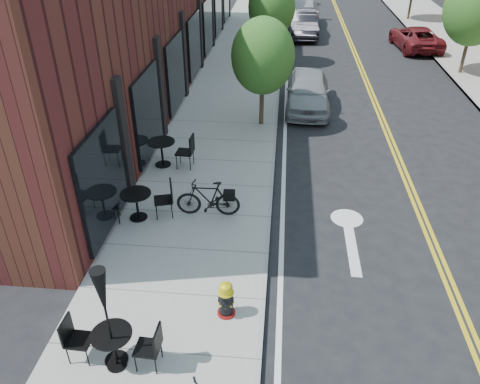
{
  "coord_description": "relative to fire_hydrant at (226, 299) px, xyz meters",
  "views": [
    {
      "loc": [
        0.14,
        -7.06,
        7.15
      ],
      "look_at": [
        -0.79,
        2.74,
        1.0
      ],
      "focal_mm": 35.0,
      "sensor_mm": 36.0,
      "label": 1
    }
  ],
  "objects": [
    {
      "name": "patio_umbrella",
      "position": [
        -1.79,
        -1.4,
        1.2
      ],
      "size": [
        0.36,
        0.36,
        2.22
      ],
      "color": "black",
      "rests_on": "sidewalk_near"
    },
    {
      "name": "fire_hydrant",
      "position": [
        0.0,
        0.0,
        0.0
      ],
      "size": [
        0.38,
        0.38,
        0.83
      ],
      "rotation": [
        0.0,
        0.0,
        0.05
      ],
      "color": "maroon",
      "rests_on": "sidewalk_near"
    },
    {
      "name": "bicycle_left",
      "position": [
        -0.88,
        3.42,
        0.1
      ],
      "size": [
        1.67,
        0.53,
        1.0
      ],
      "primitive_type": "imported",
      "rotation": [
        0.0,
        0.0,
        -1.54
      ],
      "color": "black",
      "rests_on": "sidewalk_near"
    },
    {
      "name": "bistro_set_a",
      "position": [
        -1.83,
        -1.3,
        0.06
      ],
      "size": [
        1.68,
        0.75,
        0.9
      ],
      "rotation": [
        0.0,
        0.0,
        -0.04
      ],
      "color": "black",
      "rests_on": "sidewalk_near"
    },
    {
      "name": "parked_car_far",
      "position": [
        8.17,
        20.96,
        0.11
      ],
      "size": [
        2.46,
        4.66,
        1.25
      ],
      "primitive_type": "imported",
      "rotation": [
        0.0,
        0.0,
        3.23
      ],
      "color": "maroon",
      "rests_on": "ground"
    },
    {
      "name": "ground",
      "position": [
        0.77,
        0.46,
        -0.51
      ],
      "size": [
        120.0,
        120.0,
        0.0
      ],
      "primitive_type": "plane",
      "color": "black",
      "rests_on": "ground"
    },
    {
      "name": "bistro_set_c",
      "position": [
        -2.71,
        5.97,
        0.14
      ],
      "size": [
        1.98,
        0.9,
        1.06
      ],
      "rotation": [
        0.0,
        0.0,
        -0.06
      ],
      "color": "black",
      "rests_on": "sidewalk_near"
    },
    {
      "name": "tree_far_b",
      "position": [
        9.37,
        16.46,
        2.54
      ],
      "size": [
        2.8,
        2.8,
        4.62
      ],
      "color": "#382B1E",
      "rests_on": "sidewalk_far"
    },
    {
      "name": "building_near",
      "position": [
        -5.73,
        14.46,
        2.99
      ],
      "size": [
        5.0,
        28.0,
        7.0
      ],
      "primitive_type": "cube",
      "color": "#4A1817",
      "rests_on": "ground"
    },
    {
      "name": "sidewalk_near",
      "position": [
        -1.23,
        10.46,
        -0.45
      ],
      "size": [
        4.0,
        70.0,
        0.12
      ],
      "primitive_type": "cube",
      "color": "#9E9B93",
      "rests_on": "ground"
    },
    {
      "name": "tree_near_b",
      "position": [
        0.17,
        17.46,
        2.2
      ],
      "size": [
        2.3,
        2.3,
        3.98
      ],
      "color": "#382B1E",
      "rests_on": "sidewalk_near"
    },
    {
      "name": "bistro_set_b",
      "position": [
        -2.67,
        3.09,
        0.1
      ],
      "size": [
        1.87,
        0.98,
        0.98
      ],
      "rotation": [
        0.0,
        0.0,
        0.29
      ],
      "color": "black",
      "rests_on": "sidewalk_near"
    },
    {
      "name": "parked_car_a",
      "position": [
        1.91,
        11.46,
        0.21
      ],
      "size": [
        1.83,
        4.29,
        1.44
      ],
      "primitive_type": "imported",
      "rotation": [
        0.0,
        0.0,
        -0.03
      ],
      "color": "gray",
      "rests_on": "ground"
    },
    {
      "name": "tree_near_a",
      "position": [
        0.17,
        9.46,
        2.09
      ],
      "size": [
        2.2,
        2.2,
        3.81
      ],
      "color": "#382B1E",
      "rests_on": "sidewalk_near"
    },
    {
      "name": "parked_car_b",
      "position": [
        1.84,
        23.35,
        0.27
      ],
      "size": [
        2.04,
        4.85,
        1.56
      ],
      "primitive_type": "imported",
      "rotation": [
        0.0,
        0.0,
        0.08
      ],
      "color": "black",
      "rests_on": "ground"
    },
    {
      "name": "parked_car_c",
      "position": [
        1.88,
        25.56,
        0.31
      ],
      "size": [
        2.74,
        5.82,
        1.64
      ],
      "primitive_type": "imported",
      "rotation": [
        0.0,
        0.0,
        -0.08
      ],
      "color": "#BCBDC2",
      "rests_on": "ground"
    }
  ]
}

